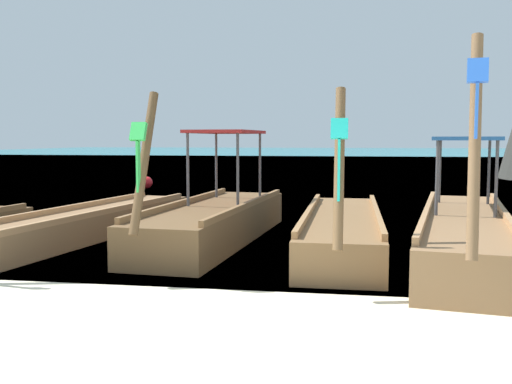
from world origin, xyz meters
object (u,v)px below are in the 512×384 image
Objects in this scene: longtail_boat_green_ribbon at (215,220)px; longtail_boat_pink_ribbon at (89,223)px; mooring_buoy_near at (147,183)px; longtail_boat_turquoise_ribbon at (342,230)px; longtail_boat_blue_ribbon at (464,231)px; mooring_buoy_far at (216,199)px.

longtail_boat_pink_ribbon is at bearing -179.40° from longtail_boat_green_ribbon.
mooring_buoy_near is (-2.72, 10.60, -0.03)m from longtail_boat_pink_ribbon.
longtail_boat_pink_ribbon is at bearing 176.39° from longtail_boat_turquoise_ribbon.
longtail_boat_blue_ribbon reaches higher than mooring_buoy_far.
longtail_boat_green_ribbon is 16.97× the size of mooring_buoy_far.
longtail_boat_turquoise_ribbon is at bearing -3.61° from longtail_boat_pink_ribbon.
longtail_boat_blue_ribbon is 14.61m from mooring_buoy_near.
longtail_boat_green_ribbon is 0.88× the size of longtail_boat_blue_ribbon.
mooring_buoy_near is (-7.46, 10.90, -0.07)m from longtail_boat_turquoise_ribbon.
longtail_boat_blue_ribbon is at bearing -4.95° from longtail_boat_pink_ribbon.
mooring_buoy_far is at bearing 77.84° from longtail_boat_pink_ribbon.
longtail_boat_pink_ribbon reaches higher than longtail_boat_turquoise_ribbon.
longtail_boat_pink_ribbon is 2.45m from longtail_boat_green_ribbon.
longtail_boat_green_ribbon is (2.44, 0.03, 0.11)m from longtail_boat_pink_ribbon.
longtail_boat_turquoise_ribbon is 1.96m from longtail_boat_blue_ribbon.
longtail_boat_pink_ribbon reaches higher than longtail_boat_green_ribbon.
mooring_buoy_near is (-5.16, 10.58, -0.15)m from longtail_boat_green_ribbon.
longtail_boat_pink_ribbon is 1.13× the size of longtail_boat_turquoise_ribbon.
longtail_boat_green_ribbon reaches higher than longtail_boat_turquoise_ribbon.
longtail_boat_blue_ribbon is at bearing -8.11° from longtail_boat_green_ribbon.
longtail_boat_green_ribbon reaches higher than mooring_buoy_near.
longtail_boat_blue_ribbon is 19.36× the size of mooring_buoy_far.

